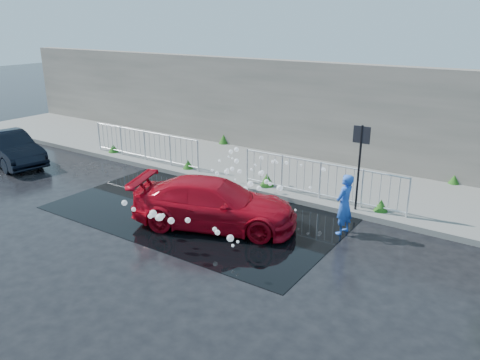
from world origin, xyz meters
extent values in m
plane|color=black|center=(0.00, 0.00, 0.00)|extent=(90.00, 90.00, 0.00)
cube|color=slate|center=(0.00, 5.00, 0.07)|extent=(30.00, 4.00, 0.15)
cube|color=slate|center=(0.00, 3.00, 0.08)|extent=(30.00, 0.25, 0.16)
cube|color=#625B52|center=(0.00, 7.20, 1.90)|extent=(30.00, 0.60, 3.50)
cube|color=black|center=(0.50, 1.00, 0.01)|extent=(8.00, 5.00, 0.01)
cylinder|color=black|center=(4.20, 3.10, 1.25)|extent=(0.06, 0.06, 2.50)
cube|color=black|center=(4.20, 3.10, 2.25)|extent=(0.45, 0.04, 0.45)
cylinder|color=silver|center=(-6.50, 3.35, 0.70)|extent=(0.05, 0.05, 1.10)
cylinder|color=silver|center=(-1.50, 3.35, 0.70)|extent=(0.05, 0.05, 1.10)
cylinder|color=silver|center=(-4.00, 3.35, 1.22)|extent=(5.00, 0.04, 0.04)
cylinder|color=silver|center=(-4.00, 3.35, 0.27)|extent=(5.00, 0.04, 0.04)
cylinder|color=silver|center=(0.50, 3.35, 0.70)|extent=(0.05, 0.05, 1.10)
cylinder|color=silver|center=(5.50, 3.35, 0.70)|extent=(0.05, 0.05, 1.10)
cylinder|color=silver|center=(3.00, 3.35, 1.22)|extent=(5.00, 0.04, 0.04)
cylinder|color=silver|center=(3.00, 3.35, 0.27)|extent=(5.00, 0.04, 0.04)
cone|color=#204A13|center=(-5.80, 3.40, 0.30)|extent=(0.40, 0.40, 0.31)
cone|color=#204A13|center=(-2.00, 3.40, 0.31)|extent=(0.36, 0.36, 0.32)
cone|color=#204A13|center=(1.20, 3.40, 0.35)|extent=(0.44, 0.44, 0.41)
cone|color=#204A13|center=(4.80, 3.40, 0.32)|extent=(0.38, 0.38, 0.33)
cone|color=#204A13|center=(-3.00, 6.90, 0.34)|extent=(0.42, 0.42, 0.38)
cone|color=#204A13|center=(6.00, 6.90, 0.29)|extent=(0.34, 0.34, 0.28)
sphere|color=white|center=(-0.08, 3.59, 1.09)|extent=(0.16, 0.16, 0.16)
sphere|color=white|center=(0.90, 2.08, 0.67)|extent=(0.07, 0.07, 0.07)
sphere|color=white|center=(0.61, 1.58, 0.24)|extent=(0.15, 0.15, 0.15)
sphere|color=white|center=(1.72, 2.09, 0.57)|extent=(0.15, 0.15, 0.15)
sphere|color=white|center=(0.89, 3.56, 0.97)|extent=(0.13, 0.13, 0.13)
sphere|color=white|center=(0.43, 2.37, 0.80)|extent=(0.11, 0.11, 0.11)
sphere|color=white|center=(1.43, 3.32, 0.99)|extent=(0.09, 0.09, 0.09)
sphere|color=white|center=(1.19, 1.62, 0.42)|extent=(0.18, 0.18, 0.18)
sphere|color=white|center=(1.01, 2.79, 0.81)|extent=(0.08, 0.08, 0.08)
sphere|color=white|center=(-0.32, 2.98, 0.82)|extent=(0.09, 0.09, 0.09)
sphere|color=white|center=(1.57, 1.67, 0.36)|extent=(0.08, 0.08, 0.08)
sphere|color=white|center=(3.06, 3.38, 1.04)|extent=(0.11, 0.11, 0.11)
sphere|color=white|center=(3.07, 3.42, 1.01)|extent=(0.11, 0.11, 0.11)
sphere|color=white|center=(1.37, 2.17, 0.60)|extent=(0.18, 0.18, 0.18)
sphere|color=white|center=(0.04, 2.37, 0.63)|extent=(0.13, 0.13, 0.13)
sphere|color=white|center=(3.06, 2.60, 0.70)|extent=(0.08, 0.08, 0.08)
sphere|color=white|center=(1.92, 2.35, 0.67)|extent=(0.12, 0.12, 0.12)
sphere|color=white|center=(1.40, 1.74, 0.35)|extent=(0.10, 0.10, 0.10)
sphere|color=white|center=(2.34, 1.72, 0.39)|extent=(0.14, 0.14, 0.14)
sphere|color=white|center=(0.38, 2.69, 0.75)|extent=(0.14, 0.14, 0.14)
sphere|color=white|center=(2.37, 3.37, 1.04)|extent=(0.07, 0.07, 0.07)
sphere|color=white|center=(1.51, 3.45, 0.95)|extent=(0.09, 0.09, 0.09)
sphere|color=white|center=(1.45, 2.62, 0.82)|extent=(0.15, 0.15, 0.15)
sphere|color=white|center=(0.34, 2.98, 0.92)|extent=(0.16, 0.16, 0.16)
sphere|color=white|center=(1.41, 1.84, 0.56)|extent=(0.15, 0.15, 0.15)
sphere|color=white|center=(0.34, 2.44, 0.71)|extent=(0.16, 0.16, 0.16)
sphere|color=white|center=(0.90, 3.19, 0.84)|extent=(0.07, 0.07, 0.07)
sphere|color=white|center=(0.86, 2.39, 0.83)|extent=(0.13, 0.13, 0.13)
sphere|color=white|center=(2.91, 1.22, 0.23)|extent=(0.16, 0.16, 0.16)
sphere|color=white|center=(1.04, 1.65, 0.30)|extent=(0.17, 0.17, 0.17)
sphere|color=white|center=(1.93, 2.14, 0.79)|extent=(0.15, 0.15, 0.15)
sphere|color=white|center=(2.32, 2.21, 0.66)|extent=(0.18, 0.18, 0.18)
sphere|color=white|center=(1.77, 1.33, 0.27)|extent=(0.13, 0.13, 0.13)
sphere|color=white|center=(1.35, 2.87, 0.77)|extent=(0.13, 0.13, 0.13)
sphere|color=white|center=(2.52, 1.42, 0.15)|extent=(0.15, 0.15, 0.15)
sphere|color=white|center=(3.19, 1.49, 0.46)|extent=(0.06, 0.06, 0.06)
sphere|color=white|center=(1.44, 1.89, 0.44)|extent=(0.13, 0.13, 0.13)
sphere|color=white|center=(-0.14, 3.36, 1.06)|extent=(0.14, 0.14, 0.14)
sphere|color=white|center=(1.50, 3.35, 1.04)|extent=(0.08, 0.08, 0.08)
sphere|color=white|center=(1.48, 1.79, 0.45)|extent=(0.13, 0.13, 0.13)
sphere|color=white|center=(0.18, 2.98, 0.97)|extent=(0.07, 0.07, 0.07)
sphere|color=white|center=(2.10, 1.44, 0.28)|extent=(0.15, 0.15, 0.15)
sphere|color=white|center=(-0.15, 3.25, 0.91)|extent=(0.07, 0.07, 0.07)
sphere|color=white|center=(-0.26, 2.51, 0.63)|extent=(0.10, 0.10, 0.10)
sphere|color=white|center=(1.82, 3.47, 0.99)|extent=(0.12, 0.12, 0.12)
sphere|color=white|center=(1.47, -1.64, 0.97)|extent=(0.17, 0.17, 0.17)
sphere|color=white|center=(2.96, -1.54, 0.96)|extent=(0.11, 0.11, 0.11)
sphere|color=white|center=(1.05, -1.12, 0.72)|extent=(0.11, 0.11, 0.11)
sphere|color=white|center=(0.73, -0.94, 0.53)|extent=(0.17, 0.17, 0.17)
sphere|color=white|center=(0.96, -1.43, 0.80)|extent=(0.12, 0.12, 0.12)
sphere|color=white|center=(-0.02, -1.31, 0.87)|extent=(0.14, 0.14, 0.14)
sphere|color=white|center=(2.18, -0.61, 0.47)|extent=(0.11, 0.11, 0.11)
sphere|color=white|center=(-0.03, -1.03, 0.60)|extent=(0.12, 0.12, 0.12)
sphere|color=white|center=(1.02, -1.40, 0.87)|extent=(0.18, 0.18, 0.18)
sphere|color=white|center=(2.95, -0.77, 0.43)|extent=(0.07, 0.07, 0.07)
sphere|color=white|center=(2.90, -0.99, 0.59)|extent=(0.16, 0.16, 0.16)
sphere|color=white|center=(2.07, -1.42, 0.97)|extent=(0.12, 0.12, 0.12)
sphere|color=white|center=(1.42, -1.24, 0.73)|extent=(0.16, 0.16, 0.16)
sphere|color=white|center=(2.86, -0.85, 0.34)|extent=(0.07, 0.07, 0.07)
imported|color=#AC0615|center=(1.44, 0.38, 0.61)|extent=(4.56, 3.08, 1.23)
imported|color=black|center=(-8.04, 0.50, 0.61)|extent=(3.84, 1.88, 1.21)
imported|color=blue|center=(4.36, 1.80, 0.78)|extent=(0.46, 0.62, 1.55)
camera|label=1|loc=(8.20, -8.47, 5.09)|focal=35.00mm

